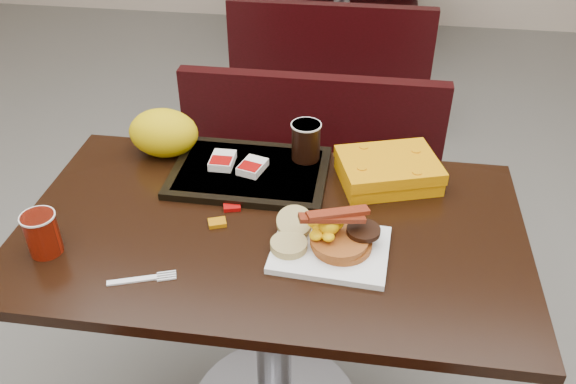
# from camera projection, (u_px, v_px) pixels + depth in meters

# --- Properties ---
(table_near) EXTENTS (1.20, 0.70, 0.75)m
(table_near) POSITION_uv_depth(u_px,v_px,m) (273.00, 332.00, 1.66)
(table_near) COLOR black
(table_near) RESTS_ON floor
(bench_near_n) EXTENTS (1.00, 0.46, 0.72)m
(bench_near_n) POSITION_uv_depth(u_px,v_px,m) (304.00, 190.00, 2.23)
(bench_near_n) COLOR black
(bench_near_n) RESTS_ON floor
(table_far) EXTENTS (1.20, 0.70, 0.75)m
(table_far) POSITION_uv_depth(u_px,v_px,m) (341.00, 12.00, 3.75)
(table_far) COLOR black
(table_far) RESTS_ON floor
(bench_far_s) EXTENTS (1.00, 0.46, 0.72)m
(bench_far_s) POSITION_uv_depth(u_px,v_px,m) (332.00, 60.00, 3.20)
(bench_far_s) COLOR black
(bench_far_s) RESTS_ON floor
(platter) EXTENTS (0.27, 0.22, 0.02)m
(platter) POSITION_uv_depth(u_px,v_px,m) (330.00, 250.00, 1.36)
(platter) COLOR white
(platter) RESTS_ON table_near
(pancake_stack) EXTENTS (0.14, 0.14, 0.03)m
(pancake_stack) POSITION_uv_depth(u_px,v_px,m) (342.00, 242.00, 1.35)
(pancake_stack) COLOR #9F4E1A
(pancake_stack) RESTS_ON platter
(sausage_patty) EXTENTS (0.08, 0.08, 0.01)m
(sausage_patty) POSITION_uv_depth(u_px,v_px,m) (363.00, 231.00, 1.35)
(sausage_patty) COLOR black
(sausage_patty) RESTS_ON pancake_stack
(scrambled_eggs) EXTENTS (0.11, 0.10, 0.05)m
(scrambled_eggs) POSITION_uv_depth(u_px,v_px,m) (329.00, 226.00, 1.33)
(scrambled_eggs) COLOR yellow
(scrambled_eggs) RESTS_ON pancake_stack
(bacon_strips) EXTENTS (0.16, 0.11, 0.01)m
(bacon_strips) POSITION_uv_depth(u_px,v_px,m) (332.00, 217.00, 1.31)
(bacon_strips) COLOR #3F1004
(bacon_strips) RESTS_ON scrambled_eggs
(muffin_bottom) EXTENTS (0.09, 0.09, 0.02)m
(muffin_bottom) POSITION_uv_depth(u_px,v_px,m) (289.00, 245.00, 1.35)
(muffin_bottom) COLOR tan
(muffin_bottom) RESTS_ON platter
(muffin_top) EXTENTS (0.09, 0.09, 0.05)m
(muffin_top) POSITION_uv_depth(u_px,v_px,m) (294.00, 222.00, 1.39)
(muffin_top) COLOR tan
(muffin_top) RESTS_ON platter
(coffee_cup_near) EXTENTS (0.09, 0.09, 0.10)m
(coffee_cup_near) POSITION_uv_depth(u_px,v_px,m) (42.00, 234.00, 1.34)
(coffee_cup_near) COLOR #911505
(coffee_cup_near) RESTS_ON table_near
(fork) EXTENTS (0.15, 0.07, 0.00)m
(fork) POSITION_uv_depth(u_px,v_px,m) (132.00, 280.00, 1.29)
(fork) COLOR white
(fork) RESTS_ON table_near
(knife) EXTENTS (0.06, 0.16, 0.00)m
(knife) POSITION_uv_depth(u_px,v_px,m) (370.00, 246.00, 1.38)
(knife) COLOR white
(knife) RESTS_ON table_near
(condiment_syrup) EXTENTS (0.05, 0.04, 0.01)m
(condiment_syrup) POSITION_uv_depth(u_px,v_px,m) (217.00, 223.00, 1.44)
(condiment_syrup) COLOR #AE6607
(condiment_syrup) RESTS_ON table_near
(condiment_ketchup) EXTENTS (0.05, 0.04, 0.01)m
(condiment_ketchup) POSITION_uv_depth(u_px,v_px,m) (232.00, 207.00, 1.49)
(condiment_ketchup) COLOR #8C0504
(condiment_ketchup) RESTS_ON table_near
(tray) EXTENTS (0.41, 0.29, 0.02)m
(tray) POSITION_uv_depth(u_px,v_px,m) (250.00, 172.00, 1.61)
(tray) COLOR black
(tray) RESTS_ON table_near
(hashbrown_sleeve_left) EXTENTS (0.06, 0.08, 0.02)m
(hashbrown_sleeve_left) POSITION_uv_depth(u_px,v_px,m) (223.00, 161.00, 1.62)
(hashbrown_sleeve_left) COLOR silver
(hashbrown_sleeve_left) RESTS_ON tray
(hashbrown_sleeve_right) EXTENTS (0.08, 0.09, 0.02)m
(hashbrown_sleeve_right) POSITION_uv_depth(u_px,v_px,m) (252.00, 167.00, 1.59)
(hashbrown_sleeve_right) COLOR silver
(hashbrown_sleeve_right) RESTS_ON tray
(coffee_cup_far) EXTENTS (0.08, 0.08, 0.11)m
(coffee_cup_far) POSITION_uv_depth(u_px,v_px,m) (306.00, 141.00, 1.62)
(coffee_cup_far) COLOR black
(coffee_cup_far) RESTS_ON tray
(clamshell) EXTENTS (0.29, 0.25, 0.07)m
(clamshell) POSITION_uv_depth(u_px,v_px,m) (388.00, 170.00, 1.57)
(clamshell) COLOR orange
(clamshell) RESTS_ON table_near
(paper_bag) EXTENTS (0.21, 0.17, 0.13)m
(paper_bag) POSITION_uv_depth(u_px,v_px,m) (164.00, 133.00, 1.67)
(paper_bag) COLOR #D5B607
(paper_bag) RESTS_ON table_near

